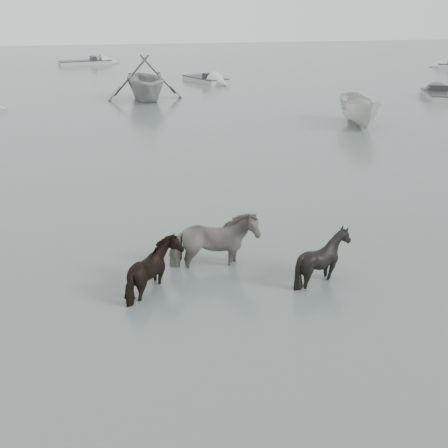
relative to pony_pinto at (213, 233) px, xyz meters
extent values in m
plane|color=#4B5956|center=(0.22, 0.17, -0.86)|extent=(140.00, 140.00, 0.00)
imported|color=black|center=(0.00, 0.00, 0.00)|extent=(2.05, 0.96, 1.72)
imported|color=black|center=(-1.41, -0.88, -0.15)|extent=(1.41, 1.57, 1.41)
imported|color=black|center=(2.26, -1.10, -0.15)|extent=(1.57, 1.48, 1.42)
imported|color=#9A9D9A|center=(0.08, 23.75, 0.58)|extent=(5.17, 5.85, 2.87)
imported|color=beige|center=(9.87, 14.17, -0.05)|extent=(2.19, 4.38, 1.62)
camera|label=1|loc=(-2.07, -11.61, 4.99)|focal=45.00mm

